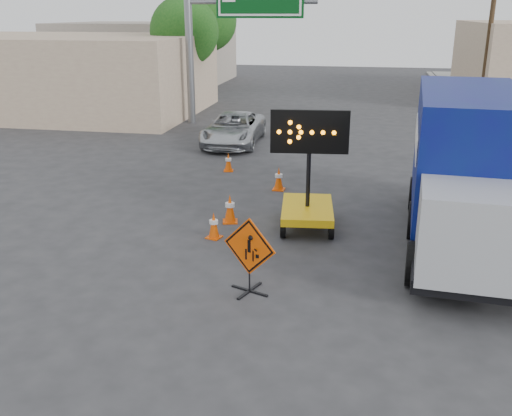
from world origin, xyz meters
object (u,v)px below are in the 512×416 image
(construction_sign, at_px, (249,253))
(arrow_board, at_px, (308,202))
(pickup_truck, at_px, (234,129))
(box_truck, at_px, (465,178))

(construction_sign, distance_m, arrow_board, 3.82)
(arrow_board, height_order, pickup_truck, arrow_board)
(construction_sign, bearing_deg, arrow_board, 100.47)
(box_truck, bearing_deg, construction_sign, -138.01)
(construction_sign, xyz_separation_m, box_truck, (4.35, 3.38, 0.78))
(construction_sign, relative_size, pickup_truck, 0.34)
(construction_sign, distance_m, pickup_truck, 13.17)
(arrow_board, bearing_deg, construction_sign, -107.07)
(construction_sign, bearing_deg, pickup_truck, 125.79)
(pickup_truck, bearing_deg, box_truck, -52.35)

